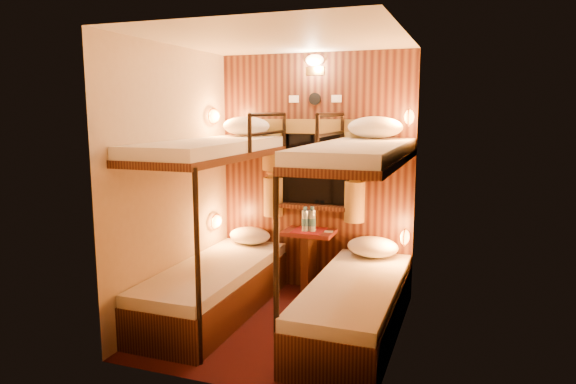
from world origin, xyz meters
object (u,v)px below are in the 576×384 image
at_px(bottle_left, 312,221).
at_px(bunk_left, 214,254).
at_px(table, 309,253).
at_px(bunk_right, 356,269).
at_px(bottle_right, 305,221).

bearing_deg(bottle_left, bunk_left, -132.52).
height_order(table, bottle_left, bottle_left).
height_order(bunk_right, bottle_right, bunk_right).
xyz_separation_m(bunk_left, bunk_right, (1.30, 0.00, 0.00)).
relative_size(bunk_left, table, 2.90).
relative_size(bunk_right, table, 2.90).
bearing_deg(table, bottle_right, -119.63).
height_order(bunk_left, bottle_left, bunk_left).
distance_m(bunk_right, bottle_left, 0.99).
bearing_deg(bottle_right, bunk_right, -47.56).
relative_size(bunk_right, bottle_right, 7.67).
bearing_deg(bottle_right, bunk_left, -130.21).
relative_size(table, bottle_right, 2.64).
height_order(table, bottle_right, bottle_right).
bearing_deg(bunk_right, table, 129.67).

